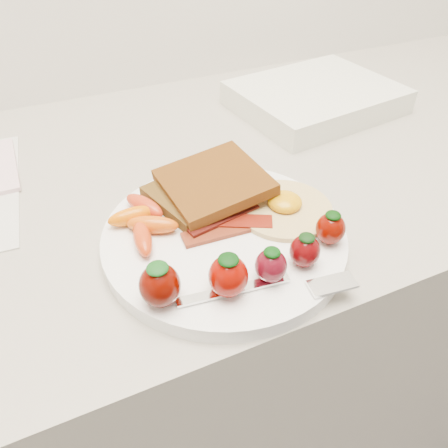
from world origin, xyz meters
name	(u,v)px	position (x,y,z in m)	size (l,w,h in m)	color
counter	(194,354)	(0.00, 1.70, 0.45)	(2.00, 0.60, 0.90)	gray
plate	(224,237)	(-0.01, 1.54, 0.91)	(0.27, 0.27, 0.02)	white
toast_lower	(195,194)	(-0.01, 1.60, 0.93)	(0.09, 0.09, 0.01)	#442E11
toast_upper	(214,182)	(0.01, 1.60, 0.94)	(0.11, 0.11, 0.01)	#4B2D0D
fried_egg	(284,207)	(0.07, 1.54, 0.92)	(0.13, 0.13, 0.02)	beige
bacon_strips	(225,223)	(0.00, 1.54, 0.92)	(0.11, 0.06, 0.01)	#510608
baby_carrots	(143,221)	(-0.08, 1.58, 0.93)	(0.07, 0.11, 0.02)	#DF6300
strawberries	(246,264)	(-0.02, 1.46, 0.94)	(0.22, 0.05, 0.05)	#480600
fork	(279,287)	(0.01, 1.44, 0.92)	(0.17, 0.06, 0.00)	white
appliance	(315,97)	(0.28, 1.79, 0.92)	(0.26, 0.21, 0.04)	white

